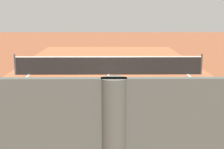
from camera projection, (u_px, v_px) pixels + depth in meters
name	position (u px, v px, depth m)	size (l,w,h in m)	color
ground_plane	(109.00, 75.00, 16.93)	(60.00, 60.00, 0.00)	brown
court_surface_inbounds	(109.00, 75.00, 16.93)	(10.62, 24.40, 0.00)	#9E5433
line_service_near	(109.00, 114.00, 10.66)	(8.22, 0.10, 0.01)	white
line_center_service	(109.00, 90.00, 13.80)	(0.10, 6.40, 0.01)	white
net	(109.00, 65.00, 16.84)	(9.70, 0.09, 1.07)	#33383D
player_near	(118.00, 99.00, 8.79)	(0.48, 1.19, 1.62)	navy
tennis_ball_mid_court	(59.00, 110.00, 10.92)	(0.07, 0.07, 0.07)	#CCE033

